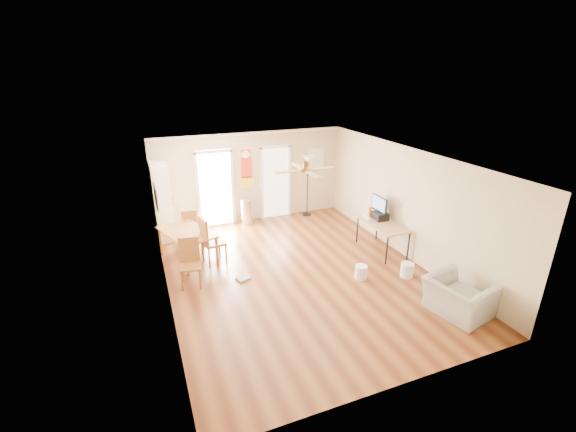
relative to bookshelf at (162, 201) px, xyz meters
name	(u,v)px	position (x,y,z in m)	size (l,w,h in m)	color
floor	(298,273)	(2.53, -3.11, -1.02)	(7.00, 7.00, 0.00)	brown
ceiling	(299,158)	(2.53, -3.11, 1.58)	(5.50, 7.00, 0.00)	silver
wall_back	(251,177)	(2.53, 0.39, 0.28)	(5.50, 0.04, 2.60)	beige
wall_front	(404,311)	(2.53, -6.61, 0.28)	(5.50, 0.04, 2.60)	beige
wall_left	(162,239)	(-0.22, -3.11, 0.28)	(0.04, 7.00, 2.60)	beige
wall_right	(406,203)	(5.28, -3.11, 0.28)	(0.04, 7.00, 2.60)	beige
crown_molding	(299,160)	(2.53, -3.11, 1.54)	(5.50, 7.00, 0.08)	white
kitchen_doorway	(215,190)	(1.48, 0.37, 0.03)	(0.90, 0.10, 2.10)	white
bathroom_doorway	(276,183)	(3.28, 0.37, 0.03)	(0.80, 0.10, 2.10)	white
wall_decal	(247,169)	(2.40, 0.37, 0.53)	(0.46, 0.03, 1.10)	red
ac_grille	(316,158)	(4.58, 0.36, 0.68)	(0.50, 0.04, 0.60)	white
framed_poster	(156,197)	(-0.20, -1.71, 0.68)	(0.04, 0.66, 0.48)	black
ceiling_fan	(305,170)	(2.53, -3.41, 1.41)	(1.24, 1.24, 0.20)	#593819
bookshelf	(162,201)	(0.00, 0.00, 0.00)	(0.41, 0.92, 2.04)	white
dining_table	(188,246)	(0.38, -1.55, -0.65)	(0.87, 1.46, 0.73)	#9B6832
dining_chair_right_a	(209,233)	(0.93, -1.27, -0.53)	(0.40, 0.40, 0.97)	#94552F
dining_chair_right_b	(214,240)	(0.93, -1.90, -0.45)	(0.47, 0.47, 1.13)	#9F6F33
dining_chair_near	(190,264)	(0.26, -2.75, -0.51)	(0.42, 0.42, 1.02)	olive
dining_chair_far	(189,226)	(0.56, -0.56, -0.56)	(0.38, 0.38, 0.92)	#AC6637
trash_can	(247,211)	(2.29, 0.13, -0.65)	(0.34, 0.34, 0.73)	silver
torchiere_lamp	(307,186)	(4.20, 0.11, -0.10)	(0.35, 0.35, 1.84)	black
computer_desk	(382,237)	(4.89, -2.83, -0.65)	(0.68, 1.36, 0.73)	#A47C59
imac	(379,207)	(5.00, -2.45, -0.01)	(0.08, 0.60, 0.56)	black
keyboard	(366,217)	(4.73, -2.34, -0.28)	(0.13, 0.39, 0.01)	white
printer	(380,216)	(4.98, -2.57, -0.20)	(0.31, 0.36, 0.18)	black
orange_bottle	(370,212)	(4.83, -2.33, -0.16)	(0.09, 0.09, 0.26)	#CF5C12
wastebasket_a	(361,272)	(3.71, -3.81, -0.87)	(0.26, 0.26, 0.30)	white
wastebasket_b	(407,270)	(4.67, -4.12, -0.86)	(0.28, 0.28, 0.32)	white
floor_cloth	(243,278)	(1.33, -2.90, -1.00)	(0.28, 0.22, 0.04)	gray
armchair	(458,297)	(4.68, -5.56, -0.67)	(1.06, 0.93, 0.69)	#A3A49E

